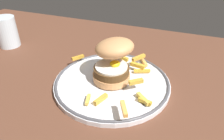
% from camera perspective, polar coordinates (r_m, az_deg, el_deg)
% --- Properties ---
extents(ground_plane, '(1.40, 0.91, 0.04)m').
position_cam_1_polar(ground_plane, '(0.58, -6.24, -6.15)').
color(ground_plane, brown).
extents(dinner_plate, '(0.30, 0.30, 0.02)m').
position_cam_1_polar(dinner_plate, '(0.56, 0.00, -3.22)').
color(dinner_plate, silver).
rests_on(dinner_plate, ground_plane).
extents(burger, '(0.12, 0.13, 0.11)m').
position_cam_1_polar(burger, '(0.54, 0.27, 2.85)').
color(burger, tan).
rests_on(burger, dinner_plate).
extents(fries_pile, '(0.26, 0.27, 0.03)m').
position_cam_1_polar(fries_pile, '(0.56, 3.63, -1.35)').
color(fries_pile, gold).
rests_on(fries_pile, dinner_plate).
extents(water_glass, '(0.07, 0.07, 0.10)m').
position_cam_1_polar(water_glass, '(0.83, -25.83, 8.56)').
color(water_glass, silver).
rests_on(water_glass, ground_plane).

